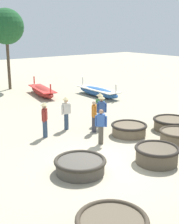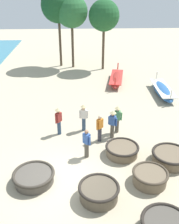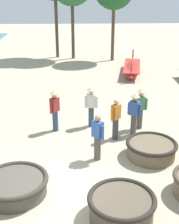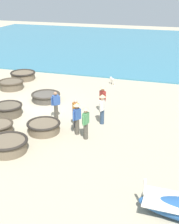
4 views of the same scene
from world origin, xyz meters
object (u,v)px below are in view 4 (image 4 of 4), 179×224
(coracle_front_left, at_px, (46,97))
(coracle_weathered, at_px, (11,84))
(fisherman_with_hat, at_px, (103,98))
(dog, at_px, (112,80))
(coracle_front_right, at_px, (44,127))
(fisherman_hauling, at_px, (77,117))
(fisherman_by_coracle, at_px, (56,104))
(fisherman_crouching, at_px, (102,107))
(coracle_far_left, at_px, (23,75))
(fisherman_standing_right, at_px, (86,121))
(coracle_far_right, at_px, (8,145))
(coracle_upturned, at_px, (8,109))
(fisherman_standing_left, at_px, (76,113))

(coracle_front_left, bearing_deg, coracle_weathered, -114.12)
(fisherman_with_hat, bearing_deg, dog, -172.16)
(coracle_front_right, distance_m, fisherman_hauling, 1.83)
(fisherman_by_coracle, relative_size, fisherman_crouching, 0.94)
(dog, bearing_deg, coracle_far_left, -83.38)
(fisherman_with_hat, xyz_separation_m, fisherman_standing_right, (3.34, 0.07, 0.00))
(coracle_far_left, distance_m, fisherman_crouching, 10.19)
(coracle_weathered, xyz_separation_m, fisherman_by_coracle, (3.89, 5.12, 0.51))
(coracle_weathered, height_order, fisherman_crouching, fisherman_crouching)
(coracle_front_right, xyz_separation_m, coracle_weathered, (-5.68, -5.20, 0.03))
(coracle_far_left, relative_size, fisherman_standing_right, 1.16)
(coracle_weathered, xyz_separation_m, fisherman_crouching, (3.82, 7.74, 0.63))
(fisherman_by_coracle, xyz_separation_m, fisherman_with_hat, (-1.49, 2.26, 0.12))
(fisherman_with_hat, bearing_deg, coracle_front_left, -102.43)
(fisherman_standing_right, bearing_deg, coracle_far_left, -136.01)
(coracle_far_right, relative_size, fisherman_standing_right, 1.10)
(coracle_upturned, bearing_deg, fisherman_standing_right, 74.28)
(coracle_front_right, height_order, fisherman_hauling, fisherman_hauling)
(coracle_upturned, xyz_separation_m, fisherman_hauling, (1.10, 4.59, 0.61))
(coracle_weathered, xyz_separation_m, coracle_far_left, (-2.34, -0.35, 0.00))
(fisherman_by_coracle, distance_m, fisherman_standing_right, 2.98)
(coracle_weathered, xyz_separation_m, coracle_front_left, (1.51, 3.38, -0.05))
(coracle_weathered, height_order, fisherman_by_coracle, fisherman_by_coracle)
(coracle_front_right, height_order, fisherman_by_coracle, fisherman_by_coracle)
(coracle_upturned, relative_size, coracle_far_right, 0.92)
(coracle_far_left, bearing_deg, coracle_weathered, 8.44)
(coracle_weathered, distance_m, fisherman_with_hat, 7.78)
(fisherman_by_coracle, distance_m, fisherman_crouching, 2.63)
(coracle_upturned, xyz_separation_m, fisherman_with_hat, (-1.89, 5.08, 0.61))
(coracle_front_left, relative_size, fisherman_standing_left, 1.18)
(fisherman_hauling, relative_size, fisherman_by_coracle, 1.06)
(coracle_far_right, relative_size, fisherman_with_hat, 1.10)
(coracle_weathered, relative_size, coracle_far_left, 0.92)
(coracle_upturned, distance_m, fisherman_standing_right, 5.39)
(coracle_upturned, bearing_deg, coracle_far_left, -158.25)
(coracle_front_left, xyz_separation_m, dog, (-4.67, 3.23, 0.09))
(dog, bearing_deg, fisherman_by_coracle, -11.99)
(coracle_front_left, height_order, dog, dog)
(coracle_weathered, height_order, dog, coracle_weathered)
(fisherman_standing_left, relative_size, fisherman_hauling, 0.94)
(fisherman_standing_left, distance_m, fisherman_with_hat, 2.40)
(coracle_front_right, height_order, fisherman_standing_left, fisherman_standing_left)
(coracle_far_right, distance_m, fisherman_crouching, 5.28)
(coracle_upturned, bearing_deg, fisherman_hauling, 76.50)
(coracle_upturned, height_order, fisherman_standing_right, fisherman_standing_right)
(dog, bearing_deg, coracle_front_left, -34.68)
(fisherman_crouching, bearing_deg, fisherman_hauling, -28.70)
(coracle_front_left, xyz_separation_m, fisherman_hauling, (3.87, 3.50, 0.68))
(coracle_far_left, height_order, coracle_far_right, coracle_far_left)
(coracle_upturned, bearing_deg, coracle_front_right, 64.22)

